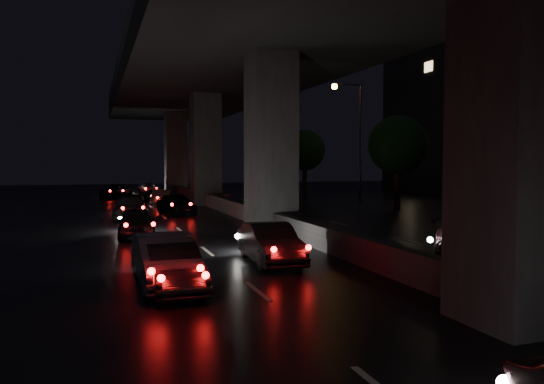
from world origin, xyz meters
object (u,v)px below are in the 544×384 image
streetlight_far (354,128)px  car_1 (270,243)px  viaduct (271,46)px  car_0 (136,223)px

streetlight_far → car_1: 25.23m
viaduct → car_1: size_ratio=21.56×
car_0 → car_1: size_ratio=0.96×
viaduct → streetlight_far: (10.97, 13.00, -2.69)m
viaduct → car_0: size_ratio=22.38×
streetlight_far → car_1: bearing=-123.2°
streetlight_far → car_1: streetlight_far is taller
car_1 → viaduct: bearing=73.9°
viaduct → car_0: (-6.07, -0.63, -7.73)m
streetlight_far → car_0: size_ratio=2.52×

